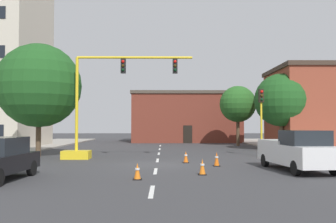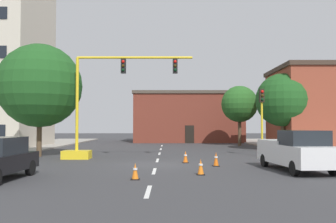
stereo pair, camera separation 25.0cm
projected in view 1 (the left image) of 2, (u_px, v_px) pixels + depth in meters
ground_plane at (157, 165)px, 20.95m from camera, size 160.00×160.00×0.00m
sidewalk_right at (325, 153)px, 29.08m from camera, size 6.00×56.00×0.14m
lane_stripe_seg_1 at (152, 191)px, 12.45m from camera, size 0.16×2.40×0.01m
lane_stripe_seg_2 at (156, 171)px, 17.95m from camera, size 0.16×2.40×0.01m
lane_stripe_seg_3 at (158, 160)px, 23.44m from camera, size 0.16×2.40×0.01m
lane_stripe_seg_4 at (159, 154)px, 28.94m from camera, size 0.16×2.40×0.01m
lane_stripe_seg_5 at (160, 149)px, 34.44m from camera, size 0.16×2.40×0.01m
lane_stripe_seg_6 at (160, 146)px, 39.93m from camera, size 0.16×2.40×0.01m
building_brick_center at (186, 117)px, 50.29m from camera, size 14.26×9.45×6.56m
traffic_signal_gantry at (93, 125)px, 24.50m from camera, size 8.59×1.20×6.83m
traffic_light_pole_right at (261, 107)px, 26.27m from camera, size 0.32×0.47×4.80m
tree_right_mid at (281, 100)px, 32.78m from camera, size 4.71×4.71×6.81m
tree_right_far at (238, 104)px, 40.28m from camera, size 3.96×3.96×6.51m
tree_left_near at (39, 86)px, 26.27m from camera, size 5.94×5.94×8.02m
pickup_truck_white at (297, 151)px, 18.14m from camera, size 2.52×5.57×1.99m
traffic_cone_roadside_a at (186, 157)px, 21.88m from camera, size 0.36×0.36×0.71m
traffic_cone_roadside_b at (202, 167)px, 16.61m from camera, size 0.36×0.36×0.72m
traffic_cone_roadside_c at (217, 159)px, 20.10m from camera, size 0.36×0.36×0.78m
traffic_cone_roadside_d at (137, 171)px, 15.13m from camera, size 0.36×0.36×0.69m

